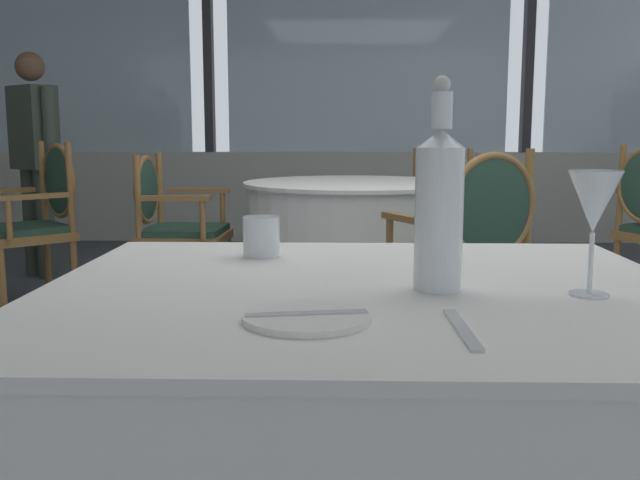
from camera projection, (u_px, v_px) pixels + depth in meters
name	position (u px, v px, depth m)	size (l,w,h in m)	color
ground_plane	(404.00, 397.00, 2.78)	(14.18, 14.18, 0.00)	#4C5156
window_wall_far	(367.00, 119.00, 6.65)	(9.49, 0.14, 2.90)	beige
side_plate	(307.00, 317.00, 1.00)	(0.18, 0.18, 0.01)	white
butter_knife	(307.00, 314.00, 1.00)	(0.17, 0.02, 0.00)	silver
dinner_fork	(462.00, 329.00, 0.95)	(0.20, 0.02, 0.00)	silver
water_bottle	(439.00, 205.00, 1.18)	(0.08, 0.08, 0.36)	white
wine_glass	(594.00, 204.00, 1.14)	(0.09, 0.09, 0.20)	white
water_tumbler	(261.00, 237.00, 1.52)	(0.08, 0.08, 0.09)	white
background_table_0	(354.00, 250.00, 3.93)	(1.22, 1.22, 0.76)	white
dining_chair_0_0	(472.00, 246.00, 2.98)	(0.65, 0.62, 0.96)	olive
dining_chair_0_1	(434.00, 206.00, 4.75)	(0.65, 0.64, 0.93)	olive
dining_chair_0_2	(171.00, 220.00, 3.98)	(0.49, 0.55, 0.91)	olive
dining_chair_2_1	(39.00, 212.00, 4.10)	(0.66, 0.66, 0.98)	olive
diner_person_0	(35.00, 152.00, 5.00)	(0.43, 0.38, 1.58)	#424C42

